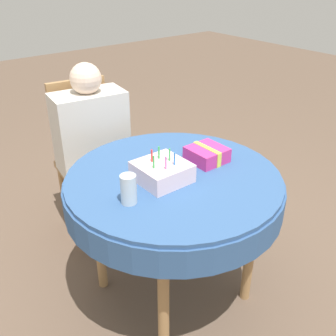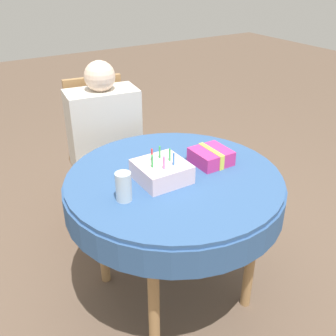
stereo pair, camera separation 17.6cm
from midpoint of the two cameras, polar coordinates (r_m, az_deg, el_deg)
The scene contains 7 objects.
ground_plane at distance 2.25m, azimuth 3.09°, elevation -17.44°, with size 12.00×12.00×0.00m, color brown.
dining_table at distance 1.85m, azimuth 3.59°, elevation -3.59°, with size 1.02×1.02×0.72m.
chair at distance 2.53m, azimuth -7.47°, elevation 2.47°, with size 0.45×0.45×0.97m.
person at distance 2.39m, azimuth -7.00°, elevation 4.85°, with size 0.44×0.36×1.10m.
birthday_cake at distance 1.75m, azimuth 2.00°, elevation -0.61°, with size 0.22×0.22×0.14m.
drinking_glass at distance 1.60m, azimuth -3.34°, elevation -2.82°, with size 0.07×0.07×0.13m.
gift_box at distance 1.92m, azimuth 8.87°, elevation 1.60°, with size 0.17×0.17×0.08m.
Camera 2 is at (-0.85, -1.32, 1.62)m, focal length 42.00 mm.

